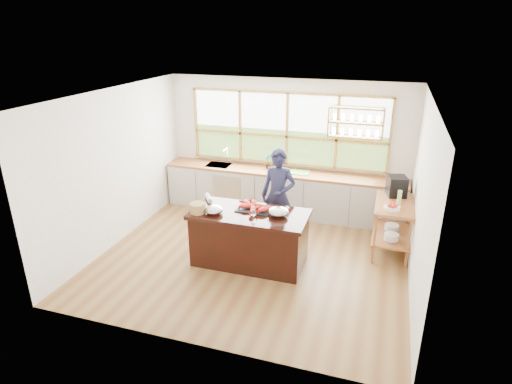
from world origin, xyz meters
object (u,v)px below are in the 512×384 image
at_px(island, 250,238).
at_px(wicker_basket, 198,208).
at_px(cook, 278,196).
at_px(espresso_machine, 397,186).

xyz_separation_m(island, wicker_basket, (-0.77, -0.24, 0.52)).
relative_size(island, cook, 1.09).
height_order(cook, espresso_machine, cook).
bearing_deg(wicker_basket, espresso_machine, 29.88).
bearing_deg(cook, espresso_machine, 18.59).
distance_m(island, cook, 1.05).
height_order(island, cook, cook).
height_order(cook, wicker_basket, cook).
height_order(island, espresso_machine, espresso_machine).
relative_size(cook, espresso_machine, 4.90).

